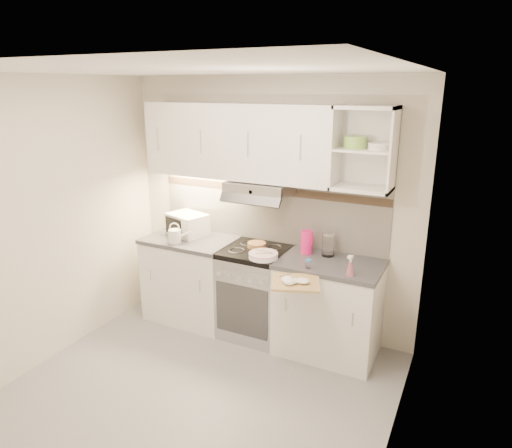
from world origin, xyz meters
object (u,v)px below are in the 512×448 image
at_px(glass_jar, 328,244).
at_px(spray_bottle, 350,267).
at_px(electric_range, 255,292).
at_px(watering_can, 176,236).
at_px(pink_pitcher, 307,242).
at_px(cutting_board, 296,282).
at_px(microwave, 187,224).
at_px(plate_stack, 263,255).

height_order(glass_jar, spray_bottle, glass_jar).
relative_size(electric_range, watering_can, 3.74).
distance_m(pink_pitcher, cutting_board, 0.63).
height_order(watering_can, spray_bottle, watering_can).
distance_m(watering_can, spray_bottle, 1.78).
bearing_deg(spray_bottle, electric_range, 178.79).
xyz_separation_m(electric_range, microwave, (-0.84, 0.09, 0.56)).
xyz_separation_m(pink_pitcher, glass_jar, (0.20, 0.02, 0.00)).
xyz_separation_m(pink_pitcher, spray_bottle, (0.50, -0.33, -0.04)).
height_order(spray_bottle, cutting_board, spray_bottle).
bearing_deg(pink_pitcher, spray_bottle, -22.09).
distance_m(pink_pitcher, spray_bottle, 0.60).
bearing_deg(cutting_board, plate_stack, 124.20).
bearing_deg(microwave, pink_pitcher, 18.86).
bearing_deg(pink_pitcher, glass_jar, 17.40).
xyz_separation_m(watering_can, spray_bottle, (1.78, -0.03, -0.00)).
relative_size(electric_range, pink_pitcher, 4.10).
distance_m(microwave, pink_pitcher, 1.32).
bearing_deg(plate_stack, spray_bottle, -2.66).
distance_m(plate_stack, glass_jar, 0.60).
relative_size(electric_range, microwave, 1.92).
distance_m(pink_pitcher, glass_jar, 0.20).
distance_m(electric_range, watering_can, 0.97).
relative_size(microwave, spray_bottle, 2.47).
xyz_separation_m(electric_range, cutting_board, (0.61, -0.49, 0.42)).
bearing_deg(spray_bottle, watering_can, -169.78).
distance_m(microwave, spray_bottle, 1.85).
relative_size(microwave, plate_stack, 1.75).
xyz_separation_m(plate_stack, glass_jar, (0.51, 0.31, 0.09)).
height_order(microwave, spray_bottle, microwave).
height_order(watering_can, pink_pitcher, pink_pitcher).
xyz_separation_m(microwave, cutting_board, (1.45, -0.58, -0.14)).
height_order(electric_range, cutting_board, electric_range).
relative_size(pink_pitcher, glass_jar, 0.98).
bearing_deg(plate_stack, glass_jar, 31.76).
relative_size(glass_jar, spray_bottle, 1.18).
relative_size(microwave, watering_can, 1.95).
bearing_deg(microwave, glass_jar, 19.49).
xyz_separation_m(electric_range, spray_bottle, (0.98, -0.22, 0.52)).
relative_size(spray_bottle, cutting_board, 0.50).
bearing_deg(electric_range, microwave, 174.19).
bearing_deg(electric_range, plate_stack, -46.64).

